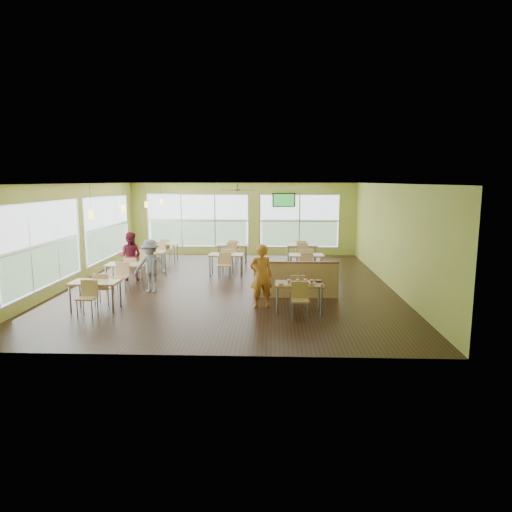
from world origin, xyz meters
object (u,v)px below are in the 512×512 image
at_px(man_plaid, 261,276).
at_px(food_basket, 318,281).
at_px(main_table, 299,288).
at_px(half_wall_divider, 296,280).

height_order(man_plaid, food_basket, man_plaid).
bearing_deg(main_table, food_basket, 16.68).
bearing_deg(man_plaid, main_table, 143.94).
distance_m(main_table, food_basket, 0.54).
height_order(main_table, man_plaid, man_plaid).
bearing_deg(man_plaid, food_basket, 156.98).
xyz_separation_m(half_wall_divider, man_plaid, (-0.96, -1.03, 0.32)).
bearing_deg(main_table, man_plaid, 156.55).
xyz_separation_m(main_table, half_wall_divider, (0.00, 1.45, -0.11)).
height_order(half_wall_divider, food_basket, half_wall_divider).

